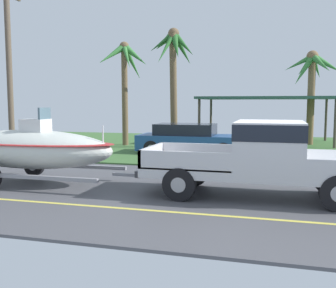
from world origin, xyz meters
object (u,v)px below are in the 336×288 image
object	(u,v)px
boat_on_trailer	(28,149)
carport_awning	(266,99)
palm_tree_mid	(124,67)
pickup_truck_towing	(268,155)
utility_pole	(9,67)
parked_sedan_near	(189,139)
palm_tree_near_left	(313,76)
palm_tree_near_right	(173,58)

from	to	relation	value
boat_on_trailer	carport_awning	size ratio (longest dim) A/B	0.87
boat_on_trailer	palm_tree_mid	xyz separation A→B (m)	(-0.90, 9.95, 3.18)
pickup_truck_towing	utility_pole	size ratio (longest dim) A/B	0.76
utility_pole	parked_sedan_near	bearing A→B (deg)	21.39
boat_on_trailer	palm_tree_near_left	world-z (taller)	palm_tree_near_left
palm_tree_mid	utility_pole	bearing A→B (deg)	-121.03
pickup_truck_towing	palm_tree_near_left	size ratio (longest dim) A/B	1.10
palm_tree_near_right	palm_tree_mid	size ratio (longest dim) A/B	1.09
utility_pole	palm_tree_near_left	bearing A→B (deg)	32.44
palm_tree_near_right	palm_tree_mid	xyz separation A→B (m)	(-2.79, 0.42, -0.35)
parked_sedan_near	palm_tree_near_right	size ratio (longest dim) A/B	0.78
parked_sedan_near	boat_on_trailer	bearing A→B (deg)	-112.71
boat_on_trailer	palm_tree_mid	bearing A→B (deg)	95.19
parked_sedan_near	utility_pole	distance (m)	8.37
carport_awning	utility_pole	bearing A→B (deg)	-140.03
pickup_truck_towing	boat_on_trailer	distance (m)	6.77
palm_tree_near_right	utility_pole	xyz separation A→B (m)	(-5.94, -4.82, -0.68)
utility_pole	pickup_truck_towing	bearing A→B (deg)	-23.55
boat_on_trailer	palm_tree_near_left	distance (m)	15.79
boat_on_trailer	palm_tree_near_right	xyz separation A→B (m)	(1.88, 9.54, 3.53)
carport_awning	palm_tree_near_right	xyz separation A→B (m)	(-4.44, -3.88, 1.99)
pickup_truck_towing	boat_on_trailer	xyz separation A→B (m)	(-6.77, 0.00, -0.04)
carport_awning	palm_tree_near_right	distance (m)	6.22
carport_awning	pickup_truck_towing	bearing A→B (deg)	-88.09
pickup_truck_towing	palm_tree_near_left	xyz separation A→B (m)	(1.97, 12.85, 2.73)
carport_awning	utility_pole	world-z (taller)	utility_pole
palm_tree_near_left	palm_tree_near_right	size ratio (longest dim) A/B	0.85
palm_tree_near_right	carport_awning	bearing A→B (deg)	41.14
carport_awning	palm_tree_near_right	world-z (taller)	palm_tree_near_right
palm_tree_mid	palm_tree_near_left	bearing A→B (deg)	16.72
carport_awning	utility_pole	size ratio (longest dim) A/B	1.00
pickup_truck_towing	palm_tree_mid	bearing A→B (deg)	127.63
pickup_truck_towing	parked_sedan_near	distance (m)	8.37
pickup_truck_towing	palm_tree_mid	world-z (taller)	palm_tree_mid
pickup_truck_towing	palm_tree_near_left	world-z (taller)	palm_tree_near_left
boat_on_trailer	palm_tree_near_right	size ratio (longest dim) A/B	1.07
carport_awning	palm_tree_mid	bearing A→B (deg)	-154.41
utility_pole	boat_on_trailer	bearing A→B (deg)	-49.31
palm_tree_mid	utility_pole	size ratio (longest dim) A/B	0.75
pickup_truck_towing	carport_awning	bearing A→B (deg)	91.91
pickup_truck_towing	carport_awning	size ratio (longest dim) A/B	0.75
boat_on_trailer	parked_sedan_near	xyz separation A→B (m)	(3.16, 7.54, -0.33)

